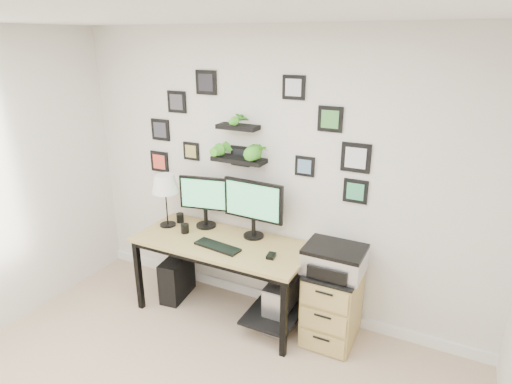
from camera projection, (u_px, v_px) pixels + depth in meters
The scene contains 14 objects.
room at pixel (271, 297), 4.26m from camera, with size 4.00×4.00×4.00m.
desk at pixel (227, 253), 3.93m from camera, with size 1.60×0.70×0.75m.
monitor_left at pixel (205, 198), 4.07m from camera, with size 0.49×0.23×0.51m.
monitor_right at pixel (253, 204), 3.84m from camera, with size 0.59×0.20×0.55m.
keyboard at pixel (217, 247), 3.75m from camera, with size 0.43×0.14×0.02m, color black.
mouse at pixel (271, 256), 3.58m from camera, with size 0.06×0.10×0.03m, color black.
table_lamp at pixel (165, 185), 4.06m from camera, with size 0.26×0.26×0.52m.
mug at pixel (185, 228), 4.03m from camera, with size 0.08×0.08×0.09m, color black.
pen_cup at pixel (180, 218), 4.26m from camera, with size 0.07×0.07×0.09m, color black.
pc_tower_black at pixel (177, 277), 4.31m from camera, with size 0.19×0.42×0.42m, color black.
pc_tower_grey at pixel (282, 303), 3.87m from camera, with size 0.20×0.46×0.45m.
file_cabinet at pixel (332, 305), 3.66m from camera, with size 0.43×0.53×0.67m.
printer at pixel (334, 259), 3.49m from camera, with size 0.48×0.39×0.22m.
wall_decor at pixel (242, 138), 3.80m from camera, with size 2.24×0.18×1.03m.
Camera 1 is at (1.51, -1.35, 2.48)m, focal length 30.00 mm.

